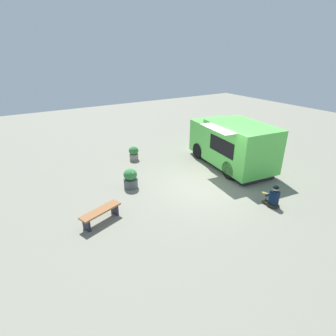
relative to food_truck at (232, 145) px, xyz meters
The scene contains 6 objects.
ground_plane 2.89m from the food_truck, 111.64° to the left, with size 40.00×40.00×0.00m, color gray.
food_truck is the anchor object (origin of this frame).
person_customer 4.04m from the food_truck, 159.65° to the left, with size 0.77×0.48×0.89m.
planter_flowering_near 5.16m from the food_truck, 49.61° to the left, with size 0.52×0.52×0.73m.
planter_flowering_far 5.41m from the food_truck, 84.95° to the left, with size 0.62×0.62×0.86m.
plaza_bench 7.41m from the food_truck, 100.17° to the left, with size 0.88×1.54×0.47m.
Camera 1 is at (-7.98, 6.80, 5.43)m, focal length 28.15 mm.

